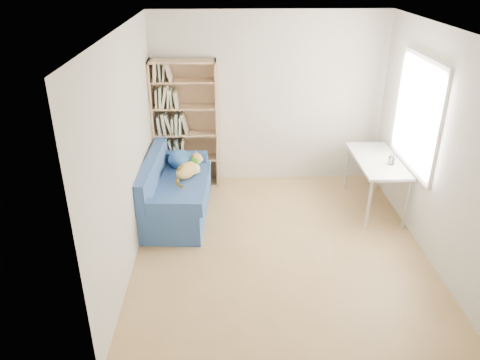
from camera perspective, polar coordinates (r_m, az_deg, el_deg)
The scene contains 6 objects.
ground at distance 5.91m, azimuth 4.80°, elevation -8.01°, with size 4.00×4.00×0.00m, color #9D7647.
room_shell at distance 5.23m, azimuth 6.50°, elevation 7.29°, with size 3.54×4.04×2.62m.
sofa at distance 6.54m, azimuth -7.94°, elevation -1.38°, with size 0.89×1.73×0.83m.
bookshelf at distance 7.15m, azimuth -6.64°, elevation 6.09°, with size 0.97×0.30×1.94m.
desk at distance 6.72m, azimuth 16.39°, elevation 1.92°, with size 0.59×1.29×0.75m.
pen_cup at distance 6.56m, azimuth 17.99°, elevation 2.36°, with size 0.09×0.09×0.17m.
Camera 1 is at (-0.64, -4.88, 3.28)m, focal length 35.00 mm.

